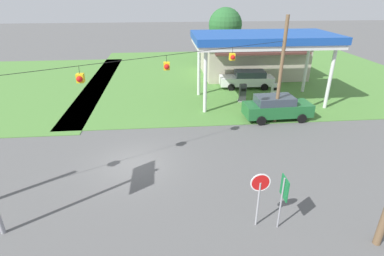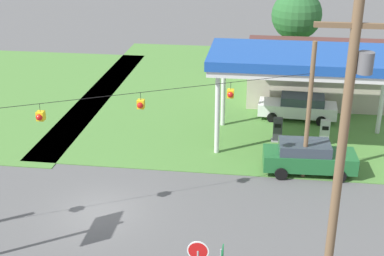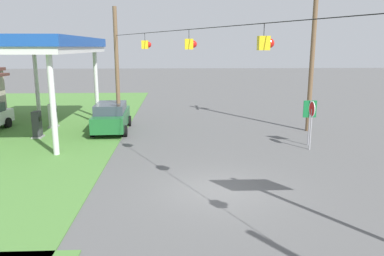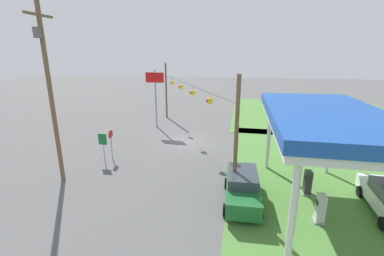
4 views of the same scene
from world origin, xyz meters
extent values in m
plane|color=#565656|center=(0.00, 0.00, 0.00)|extent=(160.00, 160.00, 0.00)
cube|color=#4C7F38|center=(11.86, 18.65, 0.02)|extent=(36.00, 28.00, 0.04)
cube|color=silver|center=(9.86, 9.47, 4.98)|extent=(11.14, 5.48, 0.35)
cube|color=#19479E|center=(9.86, 9.47, 5.43)|extent=(11.34, 5.68, 0.55)
cylinder|color=silver|center=(4.89, 7.33, 2.40)|extent=(0.28, 0.28, 4.81)
cylinder|color=silver|center=(14.82, 7.33, 2.40)|extent=(0.28, 0.28, 4.81)
cylinder|color=silver|center=(4.89, 11.60, 2.40)|extent=(0.28, 0.28, 4.81)
cylinder|color=silver|center=(14.82, 11.60, 2.40)|extent=(0.28, 0.28, 4.81)
cube|color=#B2A893|center=(11.62, 18.65, 1.69)|extent=(10.63, 7.64, 3.37)
cube|color=#512D28|center=(11.62, 18.65, 3.49)|extent=(10.93, 7.94, 0.24)
cube|color=#512D28|center=(11.62, 14.48, 3.12)|extent=(9.57, 0.70, 0.20)
cube|color=gray|center=(8.44, 9.47, 0.06)|extent=(0.71, 0.56, 0.12)
cube|color=#333338|center=(8.44, 9.47, 0.84)|extent=(0.55, 0.40, 1.44)
cube|color=black|center=(8.44, 9.25, 1.13)|extent=(0.39, 0.03, 0.24)
cube|color=gray|center=(11.27, 9.47, 0.06)|extent=(0.71, 0.56, 0.12)
cube|color=silver|center=(11.27, 9.47, 0.84)|extent=(0.55, 0.40, 1.44)
cube|color=black|center=(11.27, 9.25, 1.13)|extent=(0.39, 0.03, 0.24)
cube|color=#1E602D|center=(10.09, 5.50, 0.79)|extent=(5.02, 2.06, 0.89)
cube|color=#333D47|center=(9.79, 5.49, 1.52)|extent=(2.79, 1.82, 0.56)
cylinder|color=black|center=(11.58, 6.51, 0.34)|extent=(0.69, 0.25, 0.68)
cylinder|color=black|center=(11.66, 4.62, 0.34)|extent=(0.69, 0.25, 0.68)
cylinder|color=black|center=(8.52, 6.38, 0.34)|extent=(0.69, 0.25, 0.68)
cylinder|color=black|center=(8.60, 4.49, 0.34)|extent=(0.69, 0.25, 0.68)
cube|color=white|center=(9.80, 13.43, 0.74)|extent=(5.30, 2.16, 0.80)
cube|color=#333D47|center=(10.12, 13.41, 1.43)|extent=(2.95, 1.87, 0.56)
cylinder|color=black|center=(8.14, 12.58, 0.34)|extent=(0.69, 0.26, 0.68)
cylinder|color=black|center=(8.25, 14.47, 0.34)|extent=(0.69, 0.26, 0.68)
cylinder|color=black|center=(11.36, 12.39, 0.34)|extent=(0.69, 0.26, 0.68)
cylinder|color=black|center=(11.47, 14.28, 0.34)|extent=(0.69, 0.26, 0.68)
cylinder|color=#99999E|center=(5.37, -5.29, 1.05)|extent=(0.08, 0.08, 2.10)
cylinder|color=white|center=(5.37, -5.29, 2.10)|extent=(0.80, 0.03, 0.80)
cylinder|color=red|center=(5.37, -5.29, 2.10)|extent=(0.70, 0.03, 0.70)
cylinder|color=gray|center=(6.21, -5.51, 1.20)|extent=(0.07, 0.07, 2.40)
cube|color=#146B33|center=(6.26, -5.51, 1.95)|extent=(0.04, 0.70, 0.90)
cylinder|color=brown|center=(9.79, 5.00, 3.72)|extent=(0.24, 0.24, 7.43)
cylinder|color=black|center=(0.00, 0.00, 5.80)|extent=(19.59, 10.02, 0.02)
cylinder|color=black|center=(-1.96, -1.00, 5.62)|extent=(0.02, 0.02, 0.35)
cube|color=yellow|center=(-1.96, -1.00, 5.25)|extent=(0.32, 0.32, 0.40)
sphere|color=red|center=(-1.96, -1.17, 5.25)|extent=(0.28, 0.28, 0.28)
cylinder|color=black|center=(1.96, 1.00, 5.62)|extent=(0.02, 0.02, 0.35)
cube|color=yellow|center=(1.96, 1.00, 5.25)|extent=(0.32, 0.32, 0.40)
sphere|color=red|center=(1.96, 0.83, 5.25)|extent=(0.28, 0.28, 0.28)
cylinder|color=black|center=(5.87, 3.00, 5.62)|extent=(0.02, 0.02, 0.35)
cube|color=yellow|center=(5.87, 3.00, 5.25)|extent=(0.32, 0.32, 0.40)
sphere|color=red|center=(5.87, 2.83, 5.25)|extent=(0.28, 0.28, 0.28)
cylinder|color=#4C3828|center=(10.04, 26.32, 1.45)|extent=(0.44, 0.44, 2.90)
sphere|color=#28602D|center=(10.04, 26.32, 4.65)|extent=(4.38, 4.38, 4.38)
camera|label=1|loc=(1.84, -14.60, 8.88)|focal=28.00mm
camera|label=2|loc=(7.31, -21.13, 13.61)|focal=50.00mm
camera|label=3|loc=(-12.84, 1.54, 5.14)|focal=35.00mm
camera|label=4|loc=(23.88, 5.21, 8.36)|focal=24.00mm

